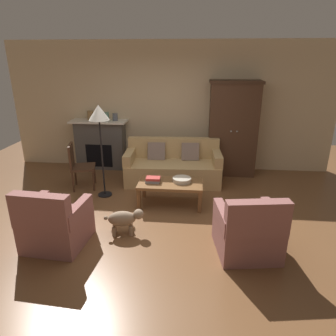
# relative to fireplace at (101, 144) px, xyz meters

# --- Properties ---
(ground_plane) EXTENTS (9.60, 9.60, 0.00)m
(ground_plane) POSITION_rel_fireplace_xyz_m (1.55, -2.30, -0.57)
(ground_plane) COLOR brown
(back_wall) EXTENTS (7.20, 0.10, 2.80)m
(back_wall) POSITION_rel_fireplace_xyz_m (1.55, 0.25, 0.83)
(back_wall) COLOR beige
(back_wall) RESTS_ON ground
(fireplace) EXTENTS (1.26, 0.48, 1.12)m
(fireplace) POSITION_rel_fireplace_xyz_m (0.00, 0.00, 0.00)
(fireplace) COLOR #4C4947
(fireplace) RESTS_ON ground
(armoire) EXTENTS (1.06, 0.57, 2.01)m
(armoire) POSITION_rel_fireplace_xyz_m (2.95, -0.08, 0.44)
(armoire) COLOR #472D1E
(armoire) RESTS_ON ground
(couch) EXTENTS (1.96, 0.94, 0.86)m
(couch) POSITION_rel_fireplace_xyz_m (1.73, -0.69, -0.25)
(couch) COLOR tan
(couch) RESTS_ON ground
(coffee_table) EXTENTS (1.10, 0.60, 0.42)m
(coffee_table) POSITION_rel_fireplace_xyz_m (1.76, -1.76, -0.20)
(coffee_table) COLOR brown
(coffee_table) RESTS_ON ground
(fruit_bowl) EXTENTS (0.32, 0.32, 0.07)m
(fruit_bowl) POSITION_rel_fireplace_xyz_m (1.96, -1.71, -0.11)
(fruit_bowl) COLOR beige
(fruit_bowl) RESTS_ON coffee_table
(book_stack) EXTENTS (0.25, 0.18, 0.09)m
(book_stack) POSITION_rel_fireplace_xyz_m (1.47, -1.78, -0.10)
(book_stack) COLOR gray
(book_stack) RESTS_ON coffee_table
(mantel_vase_bronze) EXTENTS (0.14, 0.14, 0.21)m
(mantel_vase_bronze) POSITION_rel_fireplace_xyz_m (-0.18, -0.02, 0.66)
(mantel_vase_bronze) COLOR olive
(mantel_vase_bronze) RESTS_ON fireplace
(mantel_vase_jade) EXTENTS (0.12, 0.12, 0.18)m
(mantel_vase_jade) POSITION_rel_fireplace_xyz_m (0.18, -0.02, 0.64)
(mantel_vase_jade) COLOR slate
(mantel_vase_jade) RESTS_ON fireplace
(mantel_vase_slate) EXTENTS (0.12, 0.12, 0.16)m
(mantel_vase_slate) POSITION_rel_fireplace_xyz_m (0.38, -0.02, 0.63)
(mantel_vase_slate) COLOR #565B66
(mantel_vase_slate) RESTS_ON fireplace
(armchair_near_left) EXTENTS (0.83, 0.83, 0.88)m
(armchair_near_left) POSITION_rel_fireplace_xyz_m (0.32, -3.14, -0.25)
(armchair_near_left) COLOR #935B56
(armchair_near_left) RESTS_ON ground
(armchair_near_right) EXTENTS (0.87, 0.87, 0.88)m
(armchair_near_right) POSITION_rel_fireplace_xyz_m (2.89, -3.07, -0.25)
(armchair_near_right) COLOR #935B56
(armchair_near_right) RESTS_ON ground
(side_chair_wooden) EXTENTS (0.54, 0.54, 0.90)m
(side_chair_wooden) POSITION_rel_fireplace_xyz_m (-0.08, -1.21, -0.06)
(side_chair_wooden) COLOR #472D1E
(side_chair_wooden) RESTS_ON ground
(floor_lamp) EXTENTS (0.36, 0.36, 1.68)m
(floor_lamp) POSITION_rel_fireplace_xyz_m (0.51, -1.50, 0.89)
(floor_lamp) COLOR black
(floor_lamp) RESTS_ON ground
(dog) EXTENTS (0.57, 0.27, 0.39)m
(dog) POSITION_rel_fireplace_xyz_m (1.19, -2.77, -0.32)
(dog) COLOR gray
(dog) RESTS_ON ground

